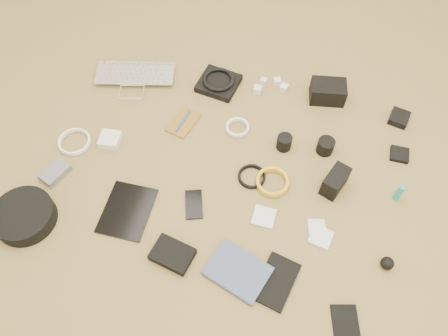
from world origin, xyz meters
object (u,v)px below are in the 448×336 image
(tablet, at_px, (127,211))
(phone, at_px, (194,204))
(laptop, at_px, (134,83))
(dslr_camera, at_px, (328,92))
(headphone_case, at_px, (24,216))
(paperback, at_px, (226,290))

(tablet, xyz_separation_m, phone, (0.23, 0.09, -0.00))
(tablet, height_order, phone, same)
(laptop, relative_size, phone, 2.91)
(dslr_camera, relative_size, tablet, 0.67)
(dslr_camera, distance_m, phone, 0.77)
(headphone_case, bearing_deg, tablet, 21.64)
(phone, height_order, headphone_case, headphone_case)
(tablet, height_order, paperback, paperback)
(paperback, bearing_deg, tablet, 83.76)
(dslr_camera, xyz_separation_m, headphone_case, (-0.96, -0.89, -0.01))
(dslr_camera, bearing_deg, phone, -131.37)
(paperback, bearing_deg, headphone_case, 103.15)
(laptop, xyz_separation_m, tablet, (0.22, -0.59, -0.01))
(headphone_case, bearing_deg, paperback, -3.64)
(laptop, relative_size, tablet, 1.59)
(phone, bearing_deg, laptop, 111.25)
(tablet, distance_m, paperback, 0.47)
(laptop, distance_m, tablet, 0.63)
(phone, relative_size, headphone_case, 0.54)
(headphone_case, bearing_deg, laptop, 80.64)
(headphone_case, relative_size, paperback, 1.10)
(dslr_camera, relative_size, paperback, 0.73)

